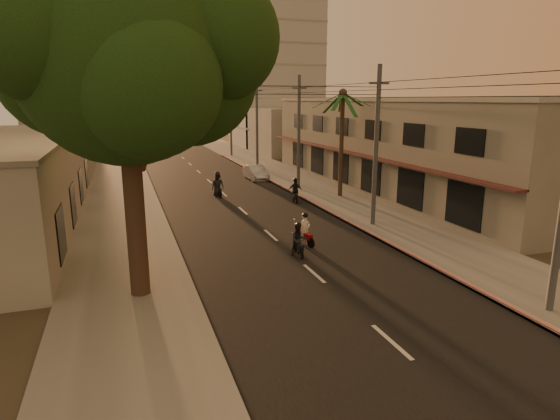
# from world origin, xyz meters

# --- Properties ---
(ground) EXTENTS (160.00, 160.00, 0.00)m
(ground) POSITION_xyz_m (0.00, 0.00, 0.00)
(ground) COLOR #383023
(ground) RESTS_ON ground
(road) EXTENTS (10.00, 140.00, 0.02)m
(road) POSITION_xyz_m (0.00, 20.00, 0.01)
(road) COLOR black
(road) RESTS_ON ground
(sidewalk_right) EXTENTS (5.00, 140.00, 0.12)m
(sidewalk_right) POSITION_xyz_m (7.50, 20.00, 0.06)
(sidewalk_right) COLOR slate
(sidewalk_right) RESTS_ON ground
(sidewalk_left) EXTENTS (5.00, 140.00, 0.12)m
(sidewalk_left) POSITION_xyz_m (-7.50, 20.00, 0.06)
(sidewalk_left) COLOR slate
(sidewalk_left) RESTS_ON ground
(curb_stripe) EXTENTS (0.20, 60.00, 0.20)m
(curb_stripe) POSITION_xyz_m (5.10, 15.00, 0.10)
(curb_stripe) COLOR #B32513
(curb_stripe) RESTS_ON ground
(shophouse_row) EXTENTS (8.80, 34.20, 7.30)m
(shophouse_row) POSITION_xyz_m (13.95, 18.00, 3.65)
(shophouse_row) COLOR gray
(shophouse_row) RESTS_ON ground
(distant_tower) EXTENTS (12.10, 12.10, 28.00)m
(distant_tower) POSITION_xyz_m (16.00, 56.00, 14.00)
(distant_tower) COLOR #B7B5B2
(distant_tower) RESTS_ON ground
(broadleaf_tree) EXTENTS (9.60, 8.70, 12.10)m
(broadleaf_tree) POSITION_xyz_m (-6.61, 2.14, 8.48)
(broadleaf_tree) COLOR black
(broadleaf_tree) RESTS_ON ground
(palm_tree) EXTENTS (5.00, 5.00, 8.20)m
(palm_tree) POSITION_xyz_m (8.00, 16.00, 7.15)
(palm_tree) COLOR black
(palm_tree) RESTS_ON ground
(utility_poles) EXTENTS (1.20, 48.26, 9.00)m
(utility_poles) POSITION_xyz_m (6.20, 20.00, 6.54)
(utility_poles) COLOR #38383A
(utility_poles) RESTS_ON ground
(filler_right) EXTENTS (8.00, 14.00, 6.00)m
(filler_right) POSITION_xyz_m (14.00, 45.00, 3.00)
(filler_right) COLOR #A19A91
(filler_right) RESTS_ON ground
(filler_left_near) EXTENTS (8.00, 14.00, 4.40)m
(filler_left_near) POSITION_xyz_m (-14.00, 34.00, 2.20)
(filler_left_near) COLOR #A19A91
(filler_left_near) RESTS_ON ground
(filler_left_far) EXTENTS (8.00, 14.00, 7.00)m
(filler_left_far) POSITION_xyz_m (-14.00, 52.00, 3.50)
(filler_left_far) COLOR #A19A91
(filler_left_far) RESTS_ON ground
(scooter_red) EXTENTS (0.82, 1.71, 1.69)m
(scooter_red) POSITION_xyz_m (1.10, 5.83, 0.75)
(scooter_red) COLOR black
(scooter_red) RESTS_ON ground
(scooter_mid_a) EXTENTS (0.87, 1.66, 1.63)m
(scooter_mid_a) POSITION_xyz_m (0.22, 4.42, 0.74)
(scooter_mid_a) COLOR black
(scooter_mid_a) RESTS_ON ground
(scooter_mid_b) EXTENTS (1.18, 1.75, 1.76)m
(scooter_mid_b) POSITION_xyz_m (4.20, 15.44, 0.80)
(scooter_mid_b) COLOR black
(scooter_mid_b) RESTS_ON ground
(scooter_far_a) EXTENTS (0.92, 1.97, 1.94)m
(scooter_far_a) POSITION_xyz_m (-0.65, 18.97, 0.87)
(scooter_far_a) COLOR black
(scooter_far_a) RESTS_ON ground
(parked_car) EXTENTS (1.56, 4.08, 1.32)m
(parked_car) POSITION_xyz_m (4.17, 25.47, 0.66)
(parked_car) COLOR #A2A5AA
(parked_car) RESTS_ON ground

